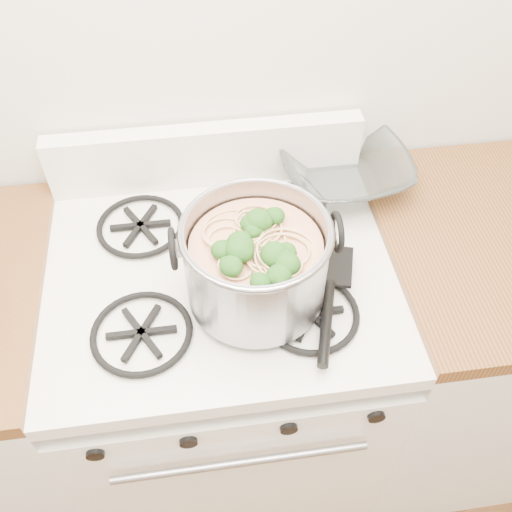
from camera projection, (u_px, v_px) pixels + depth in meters
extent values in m
cube|color=white|center=(228.00, 381.00, 1.62)|extent=(0.76, 0.65, 0.81)
cube|color=white|center=(220.00, 276.00, 1.27)|extent=(0.76, 0.65, 0.04)
cube|color=black|center=(241.00, 490.00, 1.41)|extent=(0.58, 0.02, 0.46)
cube|color=black|center=(220.00, 266.00, 1.24)|extent=(0.60, 0.56, 0.02)
cylinder|color=black|center=(95.00, 450.00, 1.11)|extent=(0.04, 0.03, 0.04)
cylinder|color=black|center=(188.00, 438.00, 1.12)|extent=(0.04, 0.03, 0.04)
cylinder|color=black|center=(288.00, 424.00, 1.14)|extent=(0.04, 0.03, 0.04)
cylinder|color=black|center=(375.00, 413.00, 1.16)|extent=(0.04, 0.03, 0.04)
cube|color=silver|center=(43.00, 398.00, 1.55)|extent=(0.25, 0.65, 0.88)
cylinder|color=gray|center=(256.00, 262.00, 1.11)|extent=(0.28, 0.28, 0.19)
torus|color=gray|center=(256.00, 231.00, 1.04)|extent=(0.29, 0.29, 0.01)
torus|color=black|center=(173.00, 249.00, 1.05)|extent=(0.01, 0.08, 0.08)
torus|color=black|center=(337.00, 232.00, 1.08)|extent=(0.01, 0.08, 0.08)
cylinder|color=tan|center=(256.00, 269.00, 1.13)|extent=(0.26, 0.26, 0.15)
sphere|color=#1D4B14|center=(256.00, 238.00, 1.06)|extent=(0.04, 0.04, 0.04)
sphere|color=#1D4B14|center=(256.00, 238.00, 1.06)|extent=(0.04, 0.04, 0.04)
sphere|color=#1D4B14|center=(256.00, 238.00, 1.06)|extent=(0.04, 0.04, 0.04)
sphere|color=#1D4B14|center=(256.00, 238.00, 1.06)|extent=(0.04, 0.04, 0.04)
sphere|color=#1D4B14|center=(256.00, 238.00, 1.06)|extent=(0.04, 0.04, 0.04)
sphere|color=#1D4B14|center=(256.00, 238.00, 1.06)|extent=(0.04, 0.04, 0.04)
sphere|color=#1D4B14|center=(256.00, 238.00, 1.06)|extent=(0.04, 0.04, 0.04)
sphere|color=#1D4B14|center=(256.00, 238.00, 1.06)|extent=(0.04, 0.04, 0.04)
sphere|color=#1D4B14|center=(256.00, 238.00, 1.06)|extent=(0.04, 0.04, 0.04)
sphere|color=#1D4B14|center=(256.00, 238.00, 1.06)|extent=(0.04, 0.04, 0.04)
sphere|color=#1D4B14|center=(256.00, 238.00, 1.06)|extent=(0.04, 0.04, 0.04)
sphere|color=#1D4B14|center=(256.00, 238.00, 1.06)|extent=(0.04, 0.04, 0.04)
sphere|color=#1D4B14|center=(256.00, 238.00, 1.06)|extent=(0.04, 0.04, 0.04)
sphere|color=#1D4B14|center=(256.00, 238.00, 1.06)|extent=(0.04, 0.04, 0.04)
imported|color=white|center=(343.00, 175.00, 1.40)|extent=(0.14, 0.14, 0.03)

